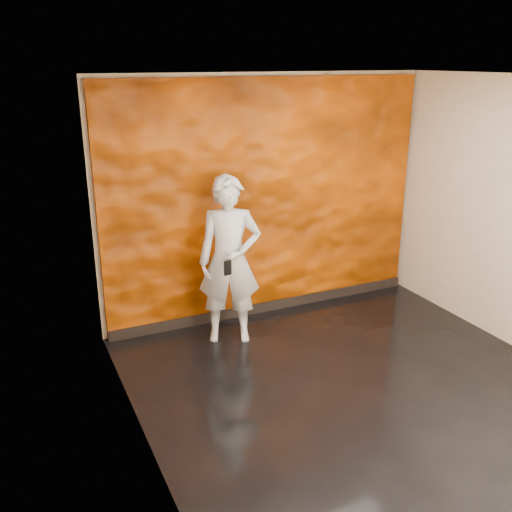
% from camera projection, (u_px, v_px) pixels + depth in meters
% --- Properties ---
extents(room, '(4.02, 4.02, 2.81)m').
position_uv_depth(room, '(367.00, 247.00, 4.91)').
color(room, black).
rests_on(room, ground).
extents(feature_wall, '(3.90, 0.06, 2.75)m').
position_uv_depth(feature_wall, '(268.00, 200.00, 6.59)').
color(feature_wall, '#DC5200').
rests_on(feature_wall, ground).
extents(baseboard, '(3.90, 0.04, 0.12)m').
position_uv_depth(baseboard, '(269.00, 306.00, 6.99)').
color(baseboard, black).
rests_on(baseboard, ground).
extents(man, '(0.78, 0.66, 1.82)m').
position_uv_depth(man, '(230.00, 260.00, 6.04)').
color(man, '#969AA4').
rests_on(man, ground).
extents(phone, '(0.09, 0.03, 0.16)m').
position_uv_depth(phone, '(228.00, 268.00, 5.76)').
color(phone, black).
rests_on(phone, man).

